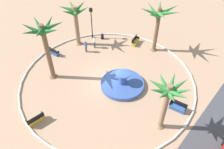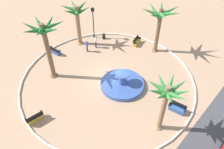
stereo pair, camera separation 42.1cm
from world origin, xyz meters
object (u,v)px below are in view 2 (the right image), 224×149
object	(u,v)px
person_cyclist_helmet	(87,45)
bench_north	(35,118)
palm_tree_by_curb	(45,37)
bench_southeast	(55,51)
palm_tree_near_fountain	(77,17)
bench_west	(137,42)
person_cyclist_photo	(96,41)
trash_bin	(104,36)
bench_east	(177,109)
lamppost	(93,20)
palm_tree_mid_plaza	(166,96)
palm_tree_far_side	(160,18)
fountain	(122,84)

from	to	relation	value
person_cyclist_helmet	bench_north	bearing A→B (deg)	23.03
palm_tree_by_curb	bench_southeast	xyz separation A→B (m)	(-2.62, -3.37, -4.71)
palm_tree_near_fountain	bench_west	world-z (taller)	palm_tree_near_fountain
person_cyclist_helmet	person_cyclist_photo	size ratio (longest dim) A/B	0.98
palm_tree_by_curb	bench_southeast	distance (m)	6.36
bench_west	trash_bin	xyz separation A→B (m)	(2.00, -4.15, 0.04)
bench_east	lamppost	xyz separation A→B (m)	(-3.65, -15.08, 2.28)
palm_tree_mid_plaza	bench_southeast	world-z (taller)	palm_tree_mid_plaza
trash_bin	person_cyclist_photo	world-z (taller)	person_cyclist_photo
trash_bin	person_cyclist_helmet	size ratio (longest dim) A/B	0.44
person_cyclist_helmet	bench_southeast	bearing A→B (deg)	-41.01
palm_tree_by_curb	bench_west	bearing A→B (deg)	165.38
bench_north	lamppost	size ratio (longest dim) A/B	0.37
palm_tree_far_side	bench_southeast	xyz separation A→B (m)	(9.07, -8.95, -4.22)
palm_tree_near_fountain	palm_tree_mid_plaza	size ratio (longest dim) A/B	1.02
lamppost	person_cyclist_helmet	distance (m)	3.75
palm_tree_near_fountain	bench_west	bearing A→B (deg)	131.11
palm_tree_by_curb	bench_southeast	world-z (taller)	palm_tree_by_curb
fountain	palm_tree_mid_plaza	distance (m)	7.21
bench_north	person_cyclist_helmet	distance (m)	11.44
bench_east	person_cyclist_photo	world-z (taller)	person_cyclist_photo
bench_west	lamppost	size ratio (longest dim) A/B	0.37
palm_tree_mid_plaza	person_cyclist_photo	bearing A→B (deg)	-110.44
palm_tree_near_fountain	palm_tree_mid_plaza	xyz separation A→B (m)	(4.04, 15.25, 0.33)
bench_east	person_cyclist_photo	size ratio (longest dim) A/B	0.98
fountain	palm_tree_mid_plaza	size ratio (longest dim) A/B	0.85
palm_tree_mid_plaza	palm_tree_far_side	world-z (taller)	palm_tree_far_side
bench_east	bench_west	world-z (taller)	same
palm_tree_far_side	trash_bin	xyz separation A→B (m)	(2.43, -6.80, -4.18)
fountain	person_cyclist_photo	size ratio (longest dim) A/B	2.70
palm_tree_mid_plaza	palm_tree_far_side	bearing A→B (deg)	-144.02
bench_west	trash_bin	world-z (taller)	bench_west
palm_tree_mid_plaza	palm_tree_near_fountain	bearing A→B (deg)	-104.84
palm_tree_near_fountain	bench_west	size ratio (longest dim) A/B	3.31
palm_tree_mid_plaza	bench_southeast	xyz separation A→B (m)	(-0.40, -15.83, -3.83)
palm_tree_far_side	person_cyclist_helmet	size ratio (longest dim) A/B	3.62
palm_tree_near_fountain	person_cyclist_helmet	world-z (taller)	palm_tree_near_fountain
palm_tree_by_curb	bench_west	size ratio (longest dim) A/B	4.06
fountain	bench_east	size ratio (longest dim) A/B	2.77
person_cyclist_helmet	bench_east	bearing A→B (deg)	86.67
lamppost	bench_north	bearing A→B (deg)	24.84
bench_west	bench_southeast	distance (m)	10.70
palm_tree_far_side	person_cyclist_helmet	world-z (taller)	palm_tree_far_side
palm_tree_mid_plaza	palm_tree_far_side	distance (m)	11.71
bench_east	lamppost	distance (m)	15.68
bench_southeast	palm_tree_near_fountain	bearing A→B (deg)	171.03
person_cyclist_helmet	palm_tree_near_fountain	bearing A→B (deg)	-104.97
palm_tree_far_side	bench_north	bearing A→B (deg)	-6.24
palm_tree_by_curb	trash_bin	xyz separation A→B (m)	(-9.26, -1.22, -4.67)
bench_east	trash_bin	world-z (taller)	bench_east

